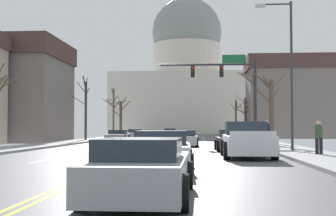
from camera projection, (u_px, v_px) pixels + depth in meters
name	position (u px, v px, depth m)	size (l,w,h in m)	color
ground	(134.00, 156.00, 22.45)	(20.00, 180.00, 0.20)	#49494E
signal_gantry	(229.00, 80.00, 38.21)	(7.91, 0.41, 7.19)	#28282D
street_lamp_right	(287.00, 63.00, 25.96)	(2.03, 0.24, 8.27)	#333338
capitol_building	(187.00, 81.00, 106.09)	(31.91, 22.18, 33.18)	beige
sedan_near_00	(185.00, 139.00, 34.85)	(1.98, 4.33, 1.19)	silver
sedan_near_01	(232.00, 141.00, 28.20)	(2.11, 4.27, 1.27)	black
pickup_truck_near_02	(247.00, 141.00, 22.00)	(2.34, 5.62, 1.68)	silver
sedan_near_03	(162.00, 152.00, 15.38)	(2.17, 4.73, 1.29)	silver
sedan_near_04	(142.00, 170.00, 9.24)	(1.95, 4.66, 1.19)	#9EA3A8
sedan_oncoming_00	(118.00, 136.00, 47.09)	(2.04, 4.29, 1.16)	#9EA3A8
sedan_oncoming_01	(135.00, 134.00, 59.28)	(2.21, 4.70, 1.19)	#9EA3A8
sedan_oncoming_02	(170.00, 133.00, 72.85)	(2.13, 4.33, 1.25)	silver
flank_building_00	(9.00, 91.00, 45.62)	(10.63, 10.10, 9.73)	slate
flank_building_02	(298.00, 97.00, 60.23)	(13.28, 7.04, 10.47)	slate
bare_tree_00	(236.00, 117.00, 71.25)	(1.95, 1.46, 5.43)	#423328
bare_tree_01	(86.00, 107.00, 48.08)	(1.80, 2.93, 6.47)	#4C3D2D
bare_tree_02	(254.00, 103.00, 42.48)	(1.63, 1.44, 7.11)	brown
bare_tree_03	(113.00, 111.00, 61.00)	(2.40, 1.95, 6.33)	brown
bare_tree_04	(271.00, 110.00, 32.81)	(2.54, 1.30, 5.31)	brown
bare_tree_06	(245.00, 116.00, 60.69)	(2.43, 2.02, 5.46)	brown
bare_tree_07	(121.00, 117.00, 66.65)	(2.96, 2.60, 5.68)	#4C3D2D
pedestrian_00	(319.00, 136.00, 22.26)	(0.35, 0.34, 1.58)	black
pedestrian_01	(267.00, 132.00, 31.43)	(0.35, 0.34, 1.73)	black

